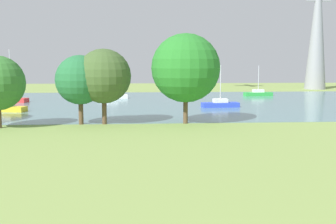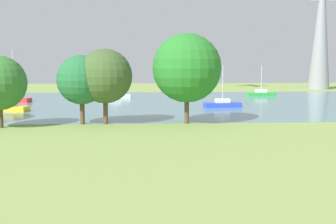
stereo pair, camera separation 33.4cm
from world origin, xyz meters
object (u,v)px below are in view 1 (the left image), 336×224
tree_west_far (80,80)px  tree_mid_shore (186,68)px  sailboat_yellow (6,108)px  sailboat_blue (220,104)px  electricity_pylon (317,25)px  sailboat_green (258,93)px  sailboat_red (11,99)px  tree_west_near (104,76)px  sailboat_white (112,96)px

tree_west_far → tree_mid_shore: 9.97m
tree_west_far → tree_mid_shore: tree_mid_shore is taller
sailboat_yellow → tree_west_far: tree_west_far is taller
sailboat_blue → electricity_pylon: electricity_pylon is taller
sailboat_blue → electricity_pylon: (26.76, 33.44, 12.90)m
sailboat_green → sailboat_red: 39.66m
sailboat_green → sailboat_red: bearing=-167.8°
sailboat_yellow → tree_west_far: bearing=-46.4°
tree_west_far → tree_west_near: (2.19, -0.02, 0.34)m
sailboat_yellow → sailboat_green: 41.11m
sailboat_yellow → tree_west_far: size_ratio=0.79×
sailboat_yellow → sailboat_red: sailboat_red is taller
sailboat_red → sailboat_blue: bearing=-16.5°
sailboat_green → electricity_pylon: (16.92, 16.46, 12.91)m
sailboat_white → tree_west_far: bearing=-92.6°
tree_west_far → tree_west_near: size_ratio=0.92×
tree_west_far → tree_west_near: 2.22m
sailboat_yellow → sailboat_white: bearing=54.9°
sailboat_yellow → sailboat_green: sailboat_green is taller
sailboat_yellow → electricity_pylon: 65.46m
sailboat_yellow → electricity_pylon: bearing=34.4°
sailboat_blue → sailboat_white: bearing=137.3°
sailboat_blue → tree_mid_shore: bearing=-113.8°
sailboat_green → tree_west_far: bearing=-130.1°
tree_west_far → tree_west_near: tree_west_near is taller
sailboat_blue → tree_west_near: (-13.74, -13.60, 4.08)m
electricity_pylon → tree_mid_shore: bearing=-124.8°
sailboat_green → tree_west_near: size_ratio=0.72×
electricity_pylon → sailboat_yellow: bearing=-145.6°
electricity_pylon → sailboat_blue: bearing=-128.7°
tree_mid_shore → sailboat_yellow: bearing=151.7°
sailboat_red → electricity_pylon: (55.69, 24.85, 12.88)m
sailboat_red → tree_west_far: (13.01, -22.16, 3.72)m
sailboat_white → sailboat_yellow: bearing=-125.1°
sailboat_yellow → tree_west_near: 16.99m
tree_west_far → electricity_pylon: (42.68, 47.01, 9.16)m
sailboat_blue → sailboat_green: (9.83, 16.98, -0.00)m
sailboat_blue → tree_west_near: bearing=-135.3°
sailboat_yellow → sailboat_green: size_ratio=1.00×
tree_mid_shore → sailboat_white: bearing=107.7°
sailboat_blue → sailboat_red: bearing=163.5°
sailboat_blue → sailboat_white: size_ratio=0.84×
sailboat_yellow → tree_mid_shore: 23.43m
tree_mid_shore → tree_west_far: bearing=179.4°
sailboat_green → tree_mid_shore: bearing=-117.3°
sailboat_green → sailboat_white: (-24.54, -3.42, 0.01)m
tree_west_far → tree_mid_shore: size_ratio=0.76×
sailboat_blue → tree_west_far: (-15.93, -13.57, 3.75)m
sailboat_white → tree_mid_shore: bearing=-72.3°
sailboat_blue → sailboat_white: 20.01m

